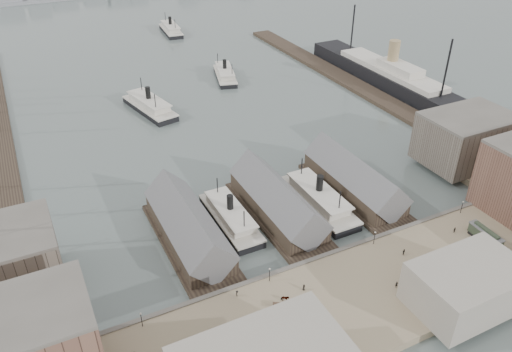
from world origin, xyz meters
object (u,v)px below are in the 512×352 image
ferry_docked_west (231,217)px  horse_cart_right (428,276)px  ocean_steamer (390,77)px  horse_cart_center (283,301)px  tram (485,236)px

ferry_docked_west → horse_cart_right: 52.65m
ferry_docked_west → horse_cart_right: size_ratio=5.91×
ocean_steamer → horse_cart_center: size_ratio=21.66×
ferry_docked_west → ocean_steamer: ocean_steamer is taller
ferry_docked_west → horse_cart_right: bearing=-53.3°
ferry_docked_west → tram: (53.81, -38.51, 1.49)m
ocean_steamer → horse_cart_center: (-107.67, -94.92, -1.64)m
tram → ferry_docked_west: bearing=146.6°
horse_cart_center → horse_cart_right: 35.08m
ferry_docked_west → horse_cart_right: ferry_docked_west is taller
horse_cart_right → ocean_steamer: bearing=-40.8°
ferry_docked_west → tram: bearing=-35.6°
ferry_docked_west → horse_cart_center: ferry_docked_west is taller
ferry_docked_west → ocean_steamer: (105.00, 60.79, 2.15)m
ferry_docked_west → horse_cart_center: (-2.67, -34.12, 0.51)m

